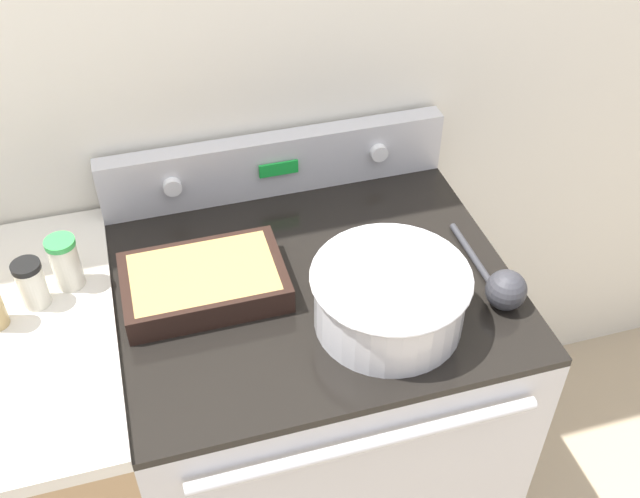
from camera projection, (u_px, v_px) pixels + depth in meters
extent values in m
cube|color=silver|center=(264.00, 40.00, 1.57)|extent=(8.00, 0.05, 2.50)
cube|color=#BCBCC1|center=(314.00, 414.00, 1.83)|extent=(0.80, 0.68, 0.88)
cube|color=black|center=(313.00, 281.00, 1.54)|extent=(0.80, 0.68, 0.02)
cylinder|color=silver|center=(368.00, 444.00, 1.32)|extent=(0.65, 0.02, 0.02)
cube|color=#BCBCC1|center=(275.00, 164.00, 1.71)|extent=(0.80, 0.05, 0.15)
cylinder|color=white|center=(173.00, 187.00, 1.63)|extent=(0.04, 0.02, 0.04)
cylinder|color=white|center=(379.00, 153.00, 1.73)|extent=(0.04, 0.02, 0.04)
cube|color=green|center=(279.00, 169.00, 1.68)|extent=(0.09, 0.01, 0.03)
cube|color=tan|center=(30.00, 482.00, 1.69)|extent=(0.54, 0.68, 0.88)
cylinder|color=silver|center=(389.00, 298.00, 1.40)|extent=(0.28, 0.28, 0.12)
torus|color=silver|center=(391.00, 276.00, 1.36)|extent=(0.30, 0.30, 0.01)
cylinder|color=beige|center=(391.00, 281.00, 1.37)|extent=(0.26, 0.26, 0.02)
cube|color=black|center=(204.00, 282.00, 1.48)|extent=(0.32, 0.21, 0.06)
cube|color=#B2894C|center=(204.00, 278.00, 1.47)|extent=(0.28, 0.18, 0.03)
cylinder|color=#333338|center=(477.00, 262.00, 1.56)|extent=(0.01, 0.25, 0.01)
sphere|color=#333338|center=(506.00, 290.00, 1.45)|extent=(0.08, 0.08, 0.08)
cylinder|color=beige|center=(66.00, 265.00, 1.47)|extent=(0.06, 0.06, 0.10)
cylinder|color=green|center=(60.00, 243.00, 1.43)|extent=(0.06, 0.06, 0.01)
cylinder|color=beige|center=(32.00, 286.00, 1.43)|extent=(0.05, 0.05, 0.09)
cylinder|color=black|center=(26.00, 267.00, 1.40)|extent=(0.06, 0.06, 0.01)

